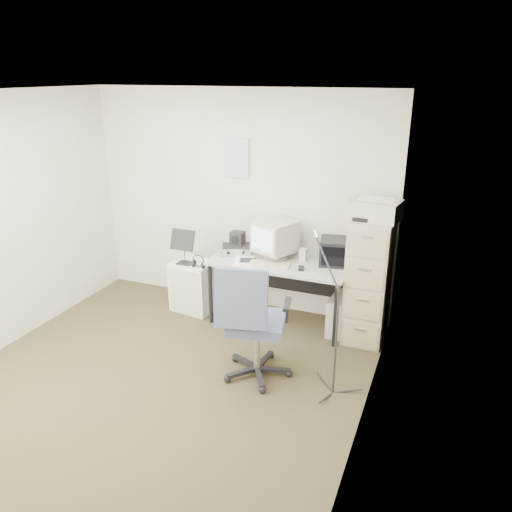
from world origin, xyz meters
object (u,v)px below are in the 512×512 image
at_px(filing_cabinet, 369,280).
at_px(side_cart, 194,286).
at_px(office_chair, 257,320).
at_px(desk, 280,292).

relative_size(filing_cabinet, side_cart, 2.20).
xyz_separation_m(filing_cabinet, office_chair, (-0.80, -1.09, -0.09)).
xyz_separation_m(desk, office_chair, (0.15, -1.06, 0.19)).
height_order(filing_cabinet, desk, filing_cabinet).
bearing_deg(desk, side_cart, -176.35).
bearing_deg(desk, filing_cabinet, 1.81).
distance_m(desk, office_chair, 1.09).
bearing_deg(filing_cabinet, side_cart, -177.23).
xyz_separation_m(office_chair, side_cart, (-1.18, 0.99, -0.26)).
relative_size(filing_cabinet, desk, 0.87).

